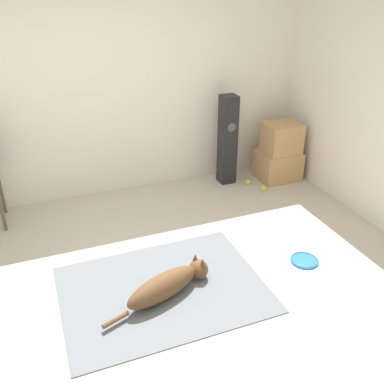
{
  "coord_description": "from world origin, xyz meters",
  "views": [
    {
      "loc": [
        -0.77,
        -2.82,
        2.47
      ],
      "look_at": [
        0.68,
        0.84,
        0.45
      ],
      "focal_mm": 40.0,
      "sensor_mm": 36.0,
      "label": 1
    }
  ],
  "objects_px": {
    "cardboard_box_upper": "(282,138)",
    "floor_speaker": "(228,140)",
    "frisbee": "(304,260)",
    "dog": "(168,284)",
    "tennis_ball_near_speaker": "(264,189)",
    "tennis_ball_by_boxes": "(248,182)",
    "cardboard_box_lower": "(278,165)"
  },
  "relations": [
    {
      "from": "cardboard_box_upper",
      "to": "floor_speaker",
      "type": "distance_m",
      "value": 0.71
    },
    {
      "from": "frisbee",
      "to": "cardboard_box_upper",
      "type": "bearing_deg",
      "value": 66.11
    },
    {
      "from": "dog",
      "to": "cardboard_box_upper",
      "type": "xyz_separation_m",
      "value": [
        2.13,
        1.69,
        0.45
      ]
    },
    {
      "from": "dog",
      "to": "floor_speaker",
      "type": "xyz_separation_m",
      "value": [
        1.44,
        1.87,
        0.45
      ]
    },
    {
      "from": "dog",
      "to": "tennis_ball_near_speaker",
      "type": "xyz_separation_m",
      "value": [
        1.76,
        1.43,
        -0.09
      ]
    },
    {
      "from": "dog",
      "to": "tennis_ball_by_boxes",
      "type": "xyz_separation_m",
      "value": [
        1.66,
        1.67,
        -0.09
      ]
    },
    {
      "from": "cardboard_box_upper",
      "to": "tennis_ball_near_speaker",
      "type": "xyz_separation_m",
      "value": [
        -0.36,
        -0.26,
        -0.54
      ]
    },
    {
      "from": "dog",
      "to": "frisbee",
      "type": "relative_size",
      "value": 3.82
    },
    {
      "from": "cardboard_box_lower",
      "to": "floor_speaker",
      "type": "distance_m",
      "value": 0.8
    },
    {
      "from": "dog",
      "to": "tennis_ball_near_speaker",
      "type": "height_order",
      "value": "dog"
    },
    {
      "from": "tennis_ball_by_boxes",
      "to": "tennis_ball_near_speaker",
      "type": "xyz_separation_m",
      "value": [
        0.1,
        -0.24,
        0.0
      ]
    },
    {
      "from": "frisbee",
      "to": "cardboard_box_upper",
      "type": "relative_size",
      "value": 0.6
    },
    {
      "from": "frisbee",
      "to": "cardboard_box_lower",
      "type": "relative_size",
      "value": 0.51
    },
    {
      "from": "frisbee",
      "to": "tennis_ball_near_speaker",
      "type": "xyz_separation_m",
      "value": [
        0.39,
        1.45,
        0.02
      ]
    },
    {
      "from": "frisbee",
      "to": "tennis_ball_by_boxes",
      "type": "height_order",
      "value": "tennis_ball_by_boxes"
    },
    {
      "from": "cardboard_box_lower",
      "to": "cardboard_box_upper",
      "type": "relative_size",
      "value": 1.18
    },
    {
      "from": "frisbee",
      "to": "floor_speaker",
      "type": "bearing_deg",
      "value": 87.96
    },
    {
      "from": "cardboard_box_lower",
      "to": "floor_speaker",
      "type": "relative_size",
      "value": 0.46
    },
    {
      "from": "floor_speaker",
      "to": "cardboard_box_lower",
      "type": "bearing_deg",
      "value": -13.26
    },
    {
      "from": "frisbee",
      "to": "cardboard_box_upper",
      "type": "xyz_separation_m",
      "value": [
        0.76,
        1.71,
        0.56
      ]
    },
    {
      "from": "dog",
      "to": "tennis_ball_near_speaker",
      "type": "bearing_deg",
      "value": 39.09
    },
    {
      "from": "cardboard_box_lower",
      "to": "tennis_ball_near_speaker",
      "type": "height_order",
      "value": "cardboard_box_lower"
    },
    {
      "from": "frisbee",
      "to": "cardboard_box_lower",
      "type": "xyz_separation_m",
      "value": [
        0.75,
        1.72,
        0.18
      ]
    },
    {
      "from": "cardboard_box_upper",
      "to": "tennis_ball_near_speaker",
      "type": "bearing_deg",
      "value": -144.8
    },
    {
      "from": "floor_speaker",
      "to": "tennis_ball_near_speaker",
      "type": "distance_m",
      "value": 0.77
    },
    {
      "from": "cardboard_box_upper",
      "to": "tennis_ball_by_boxes",
      "type": "relative_size",
      "value": 6.77
    },
    {
      "from": "dog",
      "to": "floor_speaker",
      "type": "bearing_deg",
      "value": 52.4
    },
    {
      "from": "frisbee",
      "to": "tennis_ball_by_boxes",
      "type": "xyz_separation_m",
      "value": [
        0.29,
        1.69,
        0.02
      ]
    },
    {
      "from": "dog",
      "to": "cardboard_box_upper",
      "type": "distance_m",
      "value": 2.75
    },
    {
      "from": "cardboard_box_upper",
      "to": "tennis_ball_by_boxes",
      "type": "distance_m",
      "value": 0.71
    },
    {
      "from": "tennis_ball_by_boxes",
      "to": "cardboard_box_upper",
      "type": "bearing_deg",
      "value": 1.84
    },
    {
      "from": "cardboard_box_lower",
      "to": "frisbee",
      "type": "bearing_deg",
      "value": -113.46
    }
  ]
}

